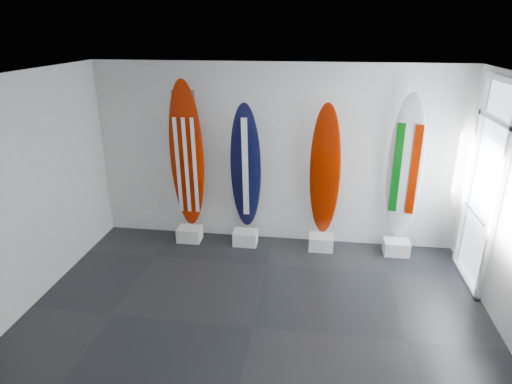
# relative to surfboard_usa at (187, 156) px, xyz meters

# --- Properties ---
(floor) EXTENTS (6.00, 6.00, 0.00)m
(floor) POSITION_rel_surfboard_usa_xyz_m (1.43, -2.28, -1.50)
(floor) COLOR black
(floor) RESTS_ON ground
(ceiling) EXTENTS (6.00, 6.00, 0.00)m
(ceiling) POSITION_rel_surfboard_usa_xyz_m (1.43, -2.28, 1.50)
(ceiling) COLOR white
(ceiling) RESTS_ON wall_back
(wall_back) EXTENTS (6.00, 0.00, 6.00)m
(wall_back) POSITION_rel_surfboard_usa_xyz_m (1.43, 0.22, -0.00)
(wall_back) COLOR silver
(wall_back) RESTS_ON ground
(wall_left) EXTENTS (0.00, 5.00, 5.00)m
(wall_left) POSITION_rel_surfboard_usa_xyz_m (-1.57, -2.28, -0.00)
(wall_left) COLOR silver
(wall_left) RESTS_ON ground
(display_block_usa) EXTENTS (0.40, 0.30, 0.24)m
(display_block_usa) POSITION_rel_surfboard_usa_xyz_m (0.00, -0.10, -1.38)
(display_block_usa) COLOR white
(display_block_usa) RESTS_ON floor
(surfboard_usa) EXTENTS (0.57, 0.21, 2.52)m
(surfboard_usa) POSITION_rel_surfboard_usa_xyz_m (0.00, 0.00, 0.00)
(surfboard_usa) COLOR #941800
(surfboard_usa) RESTS_ON display_block_usa
(display_block_navy) EXTENTS (0.40, 0.30, 0.24)m
(display_block_navy) POSITION_rel_surfboard_usa_xyz_m (0.98, -0.10, -1.38)
(display_block_navy) COLOR white
(display_block_navy) RESTS_ON floor
(surfboard_navy) EXTENTS (0.52, 0.41, 2.20)m
(surfboard_navy) POSITION_rel_surfboard_usa_xyz_m (0.98, 0.00, -0.17)
(surfboard_navy) COLOR black
(surfboard_navy) RESTS_ON display_block_navy
(display_block_swiss) EXTENTS (0.40, 0.30, 0.24)m
(display_block_swiss) POSITION_rel_surfboard_usa_xyz_m (2.26, -0.10, -1.38)
(display_block_swiss) COLOR white
(display_block_swiss) RESTS_ON floor
(surfboard_swiss) EXTENTS (0.53, 0.30, 2.21)m
(surfboard_swiss) POSITION_rel_surfboard_usa_xyz_m (2.26, 0.00, -0.16)
(surfboard_swiss) COLOR #941800
(surfboard_swiss) RESTS_ON display_block_swiss
(display_block_italy) EXTENTS (0.40, 0.30, 0.24)m
(display_block_italy) POSITION_rel_surfboard_usa_xyz_m (3.49, -0.10, -1.38)
(display_block_italy) COLOR white
(display_block_italy) RESTS_ON floor
(surfboard_italy) EXTENTS (0.57, 0.35, 2.39)m
(surfboard_italy) POSITION_rel_surfboard_usa_xyz_m (3.49, 0.00, -0.07)
(surfboard_italy) COLOR white
(surfboard_italy) RESTS_ON display_block_italy
(wall_outlet) EXTENTS (0.09, 0.02, 0.13)m
(wall_outlet) POSITION_rel_surfboard_usa_xyz_m (-1.02, 0.20, -1.15)
(wall_outlet) COLOR silver
(wall_outlet) RESTS_ON wall_back
(glass_door) EXTENTS (0.12, 1.16, 2.85)m
(glass_door) POSITION_rel_surfboard_usa_xyz_m (4.40, -0.73, -0.08)
(glass_door) COLOR white
(glass_door) RESTS_ON floor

